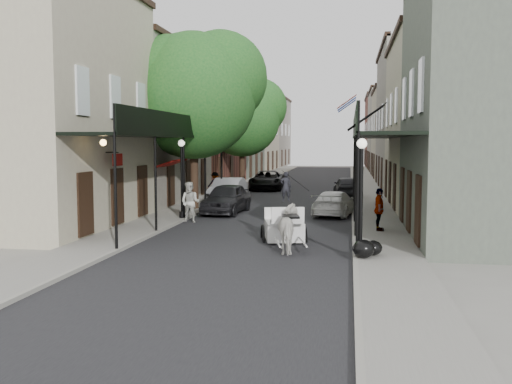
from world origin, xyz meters
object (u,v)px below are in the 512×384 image
at_px(lamppost_right_far, 355,168).
at_px(pedestrian_sidewalk_right, 379,209).
at_px(horse, 291,229).
at_px(tree_near, 202,91).
at_px(tree_far, 247,115).
at_px(lamppost_left, 182,177).
at_px(car_left_mid, 228,191).
at_px(pedestrian_sidewalk_left, 215,184).
at_px(car_right_far, 347,187).
at_px(car_left_far, 267,180).
at_px(pedestrian_walking, 190,202).
at_px(car_right_near, 335,203).
at_px(lamppost_right_near, 361,196).
at_px(carriage, 283,213).
at_px(car_left_near, 226,198).

xyz_separation_m(lamppost_right_far, pedestrian_sidewalk_right, (0.85, -14.52, -1.06)).
height_order(lamppost_right_far, horse, lamppost_right_far).
distance_m(tree_near, tree_far, 14.02).
bearing_deg(lamppost_right_far, horse, -96.90).
bearing_deg(lamppost_left, lamppost_right_far, 55.65).
height_order(pedestrian_sidewalk_right, car_left_mid, pedestrian_sidewalk_right).
distance_m(pedestrian_sidewalk_left, car_right_far, 8.95).
height_order(car_left_mid, car_left_far, car_left_mid).
xyz_separation_m(horse, car_right_far, (1.80, 20.00, -0.08)).
bearing_deg(lamppost_left, pedestrian_walking, -50.23).
bearing_deg(tree_near, car_left_far, 83.41).
bearing_deg(tree_far, lamppost_right_far, -36.51).
height_order(pedestrian_sidewalk_right, car_right_near, pedestrian_sidewalk_right).
bearing_deg(lamppost_left, pedestrian_sidewalk_left, 95.42).
relative_size(pedestrian_sidewalk_left, car_right_far, 0.38).
relative_size(lamppost_right_far, car_left_far, 0.69).
bearing_deg(horse, lamppost_right_far, -109.43).
bearing_deg(pedestrian_walking, lamppost_right_far, 68.27).
bearing_deg(pedestrian_sidewalk_left, pedestrian_walking, 73.37).
bearing_deg(car_left_mid, lamppost_right_far, 28.20).
xyz_separation_m(lamppost_right_near, carriage, (-2.84, 3.43, -1.01)).
relative_size(lamppost_left, carriage, 1.39).
xyz_separation_m(tree_far, lamppost_right_far, (8.35, -6.18, -3.79)).
relative_size(lamppost_right_near, lamppost_left, 1.00).
bearing_deg(pedestrian_sidewalk_right, pedestrian_walking, 78.32).
bearing_deg(car_left_far, horse, -82.18).
xyz_separation_m(tree_near, pedestrian_sidewalk_right, (9.14, -6.70, -5.50)).
xyz_separation_m(lamppost_right_near, pedestrian_sidewalk_left, (-9.26, 19.17, -1.13)).
height_order(car_left_near, car_right_far, car_left_near).
xyz_separation_m(tree_far, car_right_near, (7.26, -15.18, -5.21)).
height_order(tree_near, carriage, tree_near).
bearing_deg(pedestrian_walking, lamppost_right_near, -34.64).
xyz_separation_m(tree_far, pedestrian_sidewalk_right, (9.19, -20.69, -4.85)).
relative_size(lamppost_right_far, car_right_near, 0.86).
distance_m(lamppost_left, pedestrian_sidewalk_right, 9.45).
xyz_separation_m(carriage, pedestrian_sidewalk_right, (3.69, 2.05, -0.05)).
bearing_deg(tree_near, lamppost_right_near, -55.73).
relative_size(lamppost_left, lamppost_right_far, 1.00).
distance_m(tree_near, pedestrian_sidewalk_right, 12.60).
bearing_deg(tree_near, car_right_far, 48.53).
height_order(tree_near, car_left_near, tree_near).
height_order(tree_near, pedestrian_sidewalk_left, tree_near).
height_order(tree_far, car_right_near, tree_far).
distance_m(carriage, car_right_near, 7.78).
bearing_deg(tree_near, tree_far, 90.19).
bearing_deg(car_left_mid, lamppost_left, -92.83).
distance_m(tree_far, car_left_far, 5.35).
bearing_deg(lamppost_right_far, car_left_mid, -152.55).
bearing_deg(car_right_far, pedestrian_walking, 57.75).
bearing_deg(carriage, car_right_near, 64.39).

